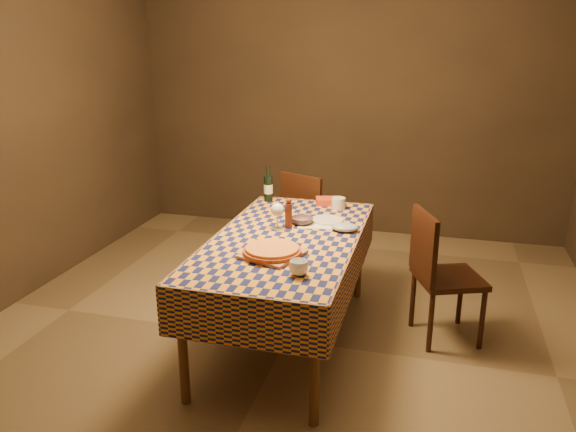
{
  "coord_description": "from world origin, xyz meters",
  "views": [
    {
      "loc": [
        0.91,
        -3.37,
        2.02
      ],
      "look_at": [
        0.0,
        0.05,
        0.9
      ],
      "focal_mm": 35.0,
      "sensor_mm": 36.0,
      "label": 1
    }
  ],
  "objects_px": {
    "cutting_board": "(272,254)",
    "wine_bottle": "(268,188)",
    "pizza": "(272,250)",
    "white_plate": "(327,220)",
    "chair_right": "(438,269)",
    "chair_far": "(308,218)",
    "dining_table": "(286,248)",
    "bowl": "(302,221)"
  },
  "relations": [
    {
      "from": "dining_table",
      "to": "chair_right",
      "type": "bearing_deg",
      "value": 17.21
    },
    {
      "from": "cutting_board",
      "to": "wine_bottle",
      "type": "bearing_deg",
      "value": 107.92
    },
    {
      "from": "dining_table",
      "to": "bowl",
      "type": "height_order",
      "value": "bowl"
    },
    {
      "from": "pizza",
      "to": "chair_far",
      "type": "height_order",
      "value": "chair_far"
    },
    {
      "from": "chair_right",
      "to": "bowl",
      "type": "bearing_deg",
      "value": -179.18
    },
    {
      "from": "cutting_board",
      "to": "chair_far",
      "type": "xyz_separation_m",
      "value": [
        -0.13,
        1.54,
        -0.26
      ]
    },
    {
      "from": "bowl",
      "to": "chair_far",
      "type": "xyz_separation_m",
      "value": [
        -0.16,
        0.9,
        -0.27
      ]
    },
    {
      "from": "pizza",
      "to": "chair_right",
      "type": "xyz_separation_m",
      "value": [
        0.98,
        0.65,
        -0.28
      ]
    },
    {
      "from": "chair_far",
      "to": "dining_table",
      "type": "bearing_deg",
      "value": -84.33
    },
    {
      "from": "dining_table",
      "to": "white_plate",
      "type": "distance_m",
      "value": 0.46
    },
    {
      "from": "bowl",
      "to": "white_plate",
      "type": "relative_size",
      "value": 0.67
    },
    {
      "from": "wine_bottle",
      "to": "chair_far",
      "type": "relative_size",
      "value": 0.31
    },
    {
      "from": "pizza",
      "to": "chair_far",
      "type": "relative_size",
      "value": 0.48
    },
    {
      "from": "dining_table",
      "to": "cutting_board",
      "type": "xyz_separation_m",
      "value": [
        0.01,
        -0.35,
        0.09
      ]
    },
    {
      "from": "bowl",
      "to": "wine_bottle",
      "type": "xyz_separation_m",
      "value": [
        -0.4,
        0.5,
        0.08
      ]
    },
    {
      "from": "dining_table",
      "to": "white_plate",
      "type": "bearing_deg",
      "value": 64.11
    },
    {
      "from": "cutting_board",
      "to": "wine_bottle",
      "type": "distance_m",
      "value": 1.2
    },
    {
      "from": "chair_far",
      "to": "chair_right",
      "type": "height_order",
      "value": "same"
    },
    {
      "from": "white_plate",
      "to": "chair_right",
      "type": "xyz_separation_m",
      "value": [
        0.8,
        -0.1,
        -0.25
      ]
    },
    {
      "from": "chair_right",
      "to": "pizza",
      "type": "bearing_deg",
      "value": -146.46
    },
    {
      "from": "bowl",
      "to": "chair_right",
      "type": "height_order",
      "value": "chair_right"
    },
    {
      "from": "pizza",
      "to": "chair_right",
      "type": "relative_size",
      "value": 0.48
    },
    {
      "from": "dining_table",
      "to": "cutting_board",
      "type": "distance_m",
      "value": 0.36
    },
    {
      "from": "cutting_board",
      "to": "white_plate",
      "type": "height_order",
      "value": "cutting_board"
    },
    {
      "from": "cutting_board",
      "to": "chair_right",
      "type": "height_order",
      "value": "chair_right"
    },
    {
      "from": "wine_bottle",
      "to": "chair_right",
      "type": "bearing_deg",
      "value": -19.83
    },
    {
      "from": "wine_bottle",
      "to": "white_plate",
      "type": "xyz_separation_m",
      "value": [
        0.56,
        -0.39,
        -0.1
      ]
    },
    {
      "from": "pizza",
      "to": "chair_far",
      "type": "distance_m",
      "value": 1.57
    },
    {
      "from": "pizza",
      "to": "wine_bottle",
      "type": "relative_size",
      "value": 1.57
    },
    {
      "from": "chair_far",
      "to": "bowl",
      "type": "bearing_deg",
      "value": -80.15
    },
    {
      "from": "dining_table",
      "to": "pizza",
      "type": "distance_m",
      "value": 0.36
    },
    {
      "from": "bowl",
      "to": "chair_right",
      "type": "distance_m",
      "value": 0.99
    },
    {
      "from": "pizza",
      "to": "white_plate",
      "type": "height_order",
      "value": "pizza"
    },
    {
      "from": "cutting_board",
      "to": "pizza",
      "type": "relative_size",
      "value": 0.71
    },
    {
      "from": "white_plate",
      "to": "chair_far",
      "type": "relative_size",
      "value": 0.25
    },
    {
      "from": "dining_table",
      "to": "bowl",
      "type": "distance_m",
      "value": 0.31
    },
    {
      "from": "dining_table",
      "to": "chair_right",
      "type": "distance_m",
      "value": 1.05
    },
    {
      "from": "white_plate",
      "to": "bowl",
      "type": "bearing_deg",
      "value": -145.19
    },
    {
      "from": "dining_table",
      "to": "wine_bottle",
      "type": "distance_m",
      "value": 0.89
    },
    {
      "from": "dining_table",
      "to": "chair_far",
      "type": "height_order",
      "value": "chair_far"
    },
    {
      "from": "bowl",
      "to": "white_plate",
      "type": "xyz_separation_m",
      "value": [
        0.16,
        0.11,
        -0.02
      ]
    },
    {
      "from": "bowl",
      "to": "pizza",
      "type": "bearing_deg",
      "value": -92.76
    }
  ]
}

